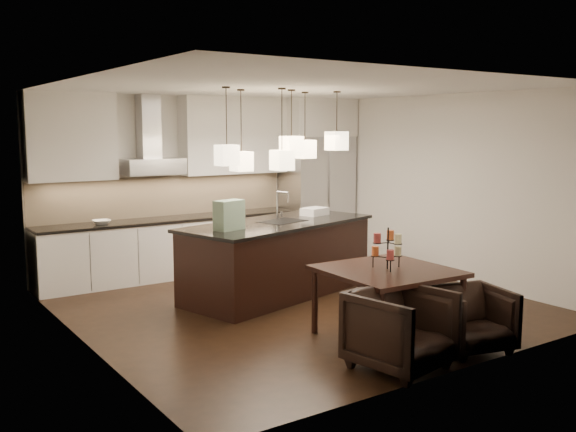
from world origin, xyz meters
TOP-DOWN VIEW (x-y plane):
  - floor at (0.00, 0.00)m, footprint 5.50×5.50m
  - ceiling at (0.00, 0.00)m, footprint 5.50×5.50m
  - wall_back at (0.00, 2.76)m, footprint 5.50×0.02m
  - wall_front at (0.00, -2.76)m, footprint 5.50×0.02m
  - wall_left at (-2.76, 0.00)m, footprint 0.02×5.50m
  - wall_right at (2.76, 0.00)m, footprint 0.02×5.50m
  - refrigerator at (2.10, 2.38)m, footprint 1.20×0.72m
  - fridge_panel at (2.10, 2.38)m, footprint 1.26×0.72m
  - lower_cabinets at (-0.62, 2.43)m, footprint 4.21×0.62m
  - countertop at (-0.62, 2.43)m, footprint 4.21×0.66m
  - backsplash at (-0.62, 2.73)m, footprint 4.21×0.02m
  - upper_cab_left at (-2.10, 2.57)m, footprint 1.25×0.35m
  - upper_cab_right at (0.55, 2.57)m, footprint 1.85×0.35m
  - hood_canopy at (-0.93, 2.48)m, footprint 0.90×0.52m
  - hood_chimney at (-0.93, 2.59)m, footprint 0.30×0.28m
  - fruit_bowl at (-1.77, 2.38)m, footprint 0.28×0.28m
  - island_body at (0.10, 0.60)m, footprint 2.96×1.78m
  - island_top at (0.10, 0.60)m, footprint 3.07×1.89m
  - faucet at (0.18, 0.73)m, footprint 0.18×0.29m
  - tote_bag at (-0.80, 0.34)m, footprint 0.41×0.29m
  - food_container at (0.92, 0.85)m, footprint 0.43×0.35m
  - dining_table at (0.05, -1.65)m, footprint 1.34×1.34m
  - candelabra at (0.05, -1.65)m, footprint 0.39×0.39m
  - candle_a at (0.19, -1.66)m, footprint 0.08×0.08m
  - candle_b at (-0.02, -1.52)m, footprint 0.08×0.08m
  - candle_c at (-0.03, -1.77)m, footprint 0.08×0.08m
  - candle_d at (0.16, -1.56)m, footprint 0.08×0.08m
  - candle_e at (-0.09, -1.62)m, footprint 0.08×0.08m
  - candle_f at (0.06, -1.79)m, footprint 0.08×0.08m
  - armchair_left at (-0.48, -2.41)m, footprint 0.97×0.99m
  - armchair_right at (0.50, -2.44)m, footprint 0.87×0.89m
  - pendant_a at (-0.79, 0.40)m, footprint 0.24×0.24m
  - pendant_b at (-0.37, 0.76)m, footprint 0.24×0.24m
  - pendant_c at (0.20, 0.41)m, footprint 0.24×0.24m
  - pendant_d at (0.67, 0.76)m, footprint 0.24×0.24m
  - pendant_e at (0.95, 0.38)m, footprint 0.24×0.24m
  - pendant_f at (-0.08, 0.22)m, footprint 0.24×0.24m

SIDE VIEW (x-z plane):
  - floor at x=0.00m, z-range -0.02..0.00m
  - armchair_right at x=0.50m, z-range 0.00..0.66m
  - dining_table at x=0.05m, z-range 0.00..0.78m
  - armchair_left at x=-0.48m, z-range 0.00..0.78m
  - lower_cabinets at x=-0.62m, z-range 0.00..0.88m
  - island_body at x=0.10m, z-range 0.00..0.97m
  - countertop at x=-0.62m, z-range 0.88..0.92m
  - fruit_bowl at x=-1.77m, z-range 0.92..0.98m
  - candle_a at x=0.19m, z-range 0.91..1.01m
  - candle_b at x=-0.02m, z-range 0.91..1.01m
  - candle_c at x=-0.03m, z-range 0.91..1.01m
  - island_top at x=0.10m, z-range 0.97..1.02m
  - candelabra at x=0.05m, z-range 0.78..1.23m
  - food_container at x=0.92m, z-range 1.02..1.13m
  - refrigerator at x=2.10m, z-range 0.00..2.15m
  - candle_d at x=0.16m, z-range 1.07..1.18m
  - candle_e at x=-0.09m, z-range 1.07..1.18m
  - candle_f at x=0.06m, z-range 1.07..1.18m
  - tote_bag at x=-0.80m, z-range 1.02..1.39m
  - faucet at x=0.18m, z-range 1.02..1.44m
  - backsplash at x=-0.62m, z-range 0.92..1.55m
  - wall_back at x=0.00m, z-range 0.00..2.80m
  - wall_front at x=0.00m, z-range 0.00..2.80m
  - wall_left at x=-2.76m, z-range 0.00..2.80m
  - wall_right at x=2.76m, z-range 0.00..2.80m
  - hood_canopy at x=-0.93m, z-range 1.60..1.84m
  - pendant_b at x=-0.37m, z-range 1.72..1.98m
  - pendant_f at x=-0.08m, z-range 1.75..2.01m
  - pendant_a at x=-0.79m, z-range 1.83..2.09m
  - pendant_d at x=0.67m, z-range 1.87..2.13m
  - pendant_c at x=0.20m, z-range 1.93..2.19m
  - pendant_e at x=0.95m, z-range 1.99..2.25m
  - upper_cab_left at x=-2.10m, z-range 1.55..2.80m
  - upper_cab_right at x=0.55m, z-range 1.55..2.80m
  - hood_chimney at x=-0.93m, z-range 1.84..2.80m
  - fridge_panel at x=2.10m, z-range 2.15..2.80m
  - ceiling at x=0.00m, z-range 2.80..2.82m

